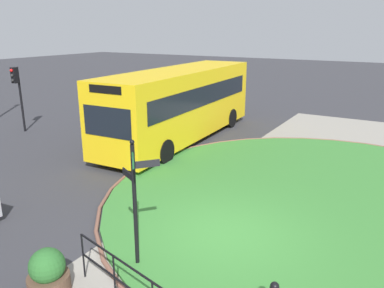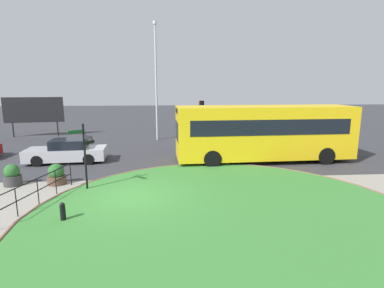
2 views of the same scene
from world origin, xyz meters
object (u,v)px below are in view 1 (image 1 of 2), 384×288
object	(u,v)px
traffic_light_near	(17,85)
planter_near_signpost	(48,274)
signpost_directional	(135,195)
bus_yellow	(181,103)

from	to	relation	value
traffic_light_near	planter_near_signpost	bearing A→B (deg)	49.78
planter_near_signpost	signpost_directional	bearing A→B (deg)	-30.50
signpost_directional	bus_yellow	world-z (taller)	bus_yellow
traffic_light_near	planter_near_signpost	world-z (taller)	traffic_light_near
signpost_directional	traffic_light_near	distance (m)	14.06
signpost_directional	planter_near_signpost	distance (m)	2.31
traffic_light_near	planter_near_signpost	distance (m)	14.19
bus_yellow	traffic_light_near	xyz separation A→B (m)	(-2.97, 7.84, 0.65)
bus_yellow	planter_near_signpost	world-z (taller)	bus_yellow
planter_near_signpost	bus_yellow	bearing A→B (deg)	18.68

